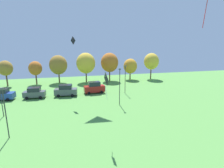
# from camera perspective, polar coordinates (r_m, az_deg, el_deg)

# --- Properties ---
(kite_flying_1) EXTENTS (0.27, 1.54, 3.10)m
(kite_flying_1) POSITION_cam_1_polar(r_m,az_deg,el_deg) (18.70, -1.89, 1.21)
(kite_flying_1) COLOR black
(kite_flying_3) EXTENTS (0.84, 1.25, 1.48)m
(kite_flying_3) POSITION_cam_1_polar(r_m,az_deg,el_deg) (33.07, -12.60, 13.70)
(kite_flying_3) COLOR black
(kite_flying_5) EXTENTS (3.05, 2.21, 0.40)m
(kite_flying_5) POSITION_cam_1_polar(r_m,az_deg,el_deg) (36.51, -7.61, 24.39)
(kite_flying_5) COLOR yellow
(parked_car_leftmost) EXTENTS (4.94, 2.41, 2.26)m
(parked_car_leftmost) POSITION_cam_1_polar(r_m,az_deg,el_deg) (39.72, -32.56, -2.91)
(parked_car_leftmost) COLOR #234299
(parked_car_leftmost) RESTS_ON ground
(parked_car_second_from_left) EXTENTS (4.21, 2.15, 2.19)m
(parked_car_second_from_left) POSITION_cam_1_polar(r_m,az_deg,el_deg) (37.99, -24.00, -2.66)
(parked_car_second_from_left) COLOR #4C5156
(parked_car_second_from_left) RESTS_ON ground
(parked_car_third_from_left) EXTENTS (4.69, 2.45, 2.41)m
(parked_car_third_from_left) POSITION_cam_1_polar(r_m,az_deg,el_deg) (37.37, -14.85, -2.04)
(parked_car_third_from_left) COLOR #4C5156
(parked_car_third_from_left) RESTS_ON ground
(parked_car_rightmost_in_row) EXTENTS (4.57, 2.20, 2.55)m
(parked_car_rightmost_in_row) POSITION_cam_1_polar(r_m,az_deg,el_deg) (38.37, -5.79, -1.16)
(parked_car_rightmost_in_row) COLOR maroon
(parked_car_rightmost_in_row) RESTS_ON ground
(light_post_0) EXTENTS (0.36, 0.20, 6.02)m
(light_post_0) POSITION_cam_1_polar(r_m,az_deg,el_deg) (23.09, -31.51, -7.34)
(light_post_0) COLOR #2D2D33
(light_post_0) RESTS_ON ground
(light_post_1) EXTENTS (0.36, 0.20, 6.54)m
(light_post_1) POSITION_cam_1_polar(r_m,az_deg,el_deg) (30.36, 2.52, -0.24)
(light_post_1) COLOR #2D2D33
(light_post_1) RESTS_ON ground
(light_post_2) EXTENTS (0.36, 0.20, 6.13)m
(light_post_2) POSITION_cam_1_polar(r_m,az_deg,el_deg) (37.56, 4.33, 2.03)
(light_post_2) COLOR #2D2D33
(light_post_2) RESTS_ON ground
(light_post_3) EXTENTS (0.36, 0.20, 7.02)m
(light_post_3) POSITION_cam_1_polar(r_m,az_deg,el_deg) (30.16, -32.75, -2.00)
(light_post_3) COLOR #2D2D33
(light_post_3) RESTS_ON ground
(treeline_tree_0) EXTENTS (3.44, 3.44, 6.53)m
(treeline_tree_0) POSITION_cam_1_polar(r_m,az_deg,el_deg) (51.14, -31.48, 4.40)
(treeline_tree_0) COLOR brown
(treeline_tree_0) RESTS_ON ground
(treeline_tree_1) EXTENTS (3.38, 3.38, 6.14)m
(treeline_tree_1) POSITION_cam_1_polar(r_m,az_deg,el_deg) (50.13, -23.76, 4.69)
(treeline_tree_1) COLOR brown
(treeline_tree_1) RESTS_ON ground
(treeline_tree_2) EXTENTS (4.75, 4.75, 7.56)m
(treeline_tree_2) POSITION_cam_1_polar(r_m,az_deg,el_deg) (49.84, -17.13, 5.96)
(treeline_tree_2) COLOR brown
(treeline_tree_2) RESTS_ON ground
(treeline_tree_3) EXTENTS (5.17, 5.17, 8.16)m
(treeline_tree_3) POSITION_cam_1_polar(r_m,az_deg,el_deg) (48.95, -8.55, 6.73)
(treeline_tree_3) COLOR brown
(treeline_tree_3) RESTS_ON ground
(treeline_tree_4) EXTENTS (4.98, 4.98, 8.05)m
(treeline_tree_4) POSITION_cam_1_polar(r_m,az_deg,el_deg) (50.21, -0.80, 7.02)
(treeline_tree_4) COLOR brown
(treeline_tree_4) RESTS_ON ground
(treeline_tree_5) EXTENTS (4.01, 4.01, 6.24)m
(treeline_tree_5) POSITION_cam_1_polar(r_m,az_deg,el_deg) (52.40, 5.99, 5.81)
(treeline_tree_5) COLOR brown
(treeline_tree_5) RESTS_ON ground
(treeline_tree_6) EXTENTS (4.46, 4.46, 7.80)m
(treeline_tree_6) POSITION_cam_1_polar(r_m,az_deg,el_deg) (54.26, 12.73, 7.20)
(treeline_tree_6) COLOR brown
(treeline_tree_6) RESTS_ON ground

